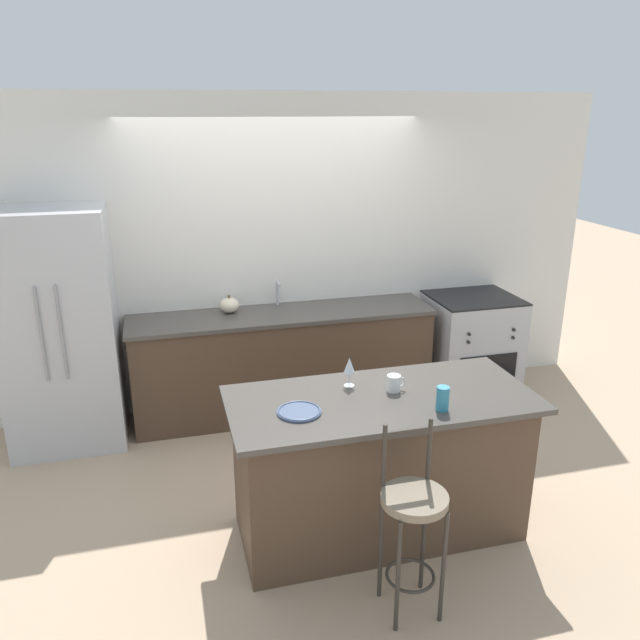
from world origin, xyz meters
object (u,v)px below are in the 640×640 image
Objects in this scene: dinner_plate at (299,411)px; coffee_mug at (394,383)px; refrigerator at (60,330)px; oven_range at (470,345)px; bar_stool_near at (413,517)px; wine_glass at (349,366)px; tumbler_cup at (443,399)px; pumpkin_decoration at (229,305)px.

dinner_plate is 2.16× the size of coffee_mug.
oven_range is at bearing 0.11° from refrigerator.
bar_stool_near is (1.94, -2.41, -0.37)m from refrigerator.
bar_stool_near is 0.84m from dinner_plate.
dinner_plate is at bearing -144.50° from wine_glass.
refrigerator reaches higher than bar_stool_near.
bar_stool_near is at bearing -84.98° from wine_glass.
dinner_plate is 1.78× the size of tumbler_cup.
tumbler_cup is (-1.26, -1.99, 0.54)m from oven_range.
coffee_mug is 0.72× the size of pumpkin_decoration.
coffee_mug is at bearing -130.50° from oven_range.
wine_glass is 1.59× the size of coffee_mug.
dinner_plate is at bearing -85.74° from pumpkin_decoration.
wine_glass reaches higher than bar_stool_near.
coffee_mug is at bearing -38.50° from refrigerator.
coffee_mug reaches higher than dinner_plate.
pumpkin_decoration is (-2.21, 0.17, 0.51)m from oven_range.
dinner_plate is (-2.06, -1.81, 0.47)m from oven_range.
refrigerator is 1.34m from pumpkin_decoration.
wine_glass is 0.29m from coffee_mug.
oven_range is 7.92× the size of coffee_mug.
refrigerator is at bearing 138.94° from tumbler_cup.
oven_range is (3.54, 0.01, -0.47)m from refrigerator.
refrigerator is 2.01× the size of oven_range.
wine_glass is at bearing -39.53° from refrigerator.
tumbler_cup is at bearing -47.12° from wine_glass.
refrigerator is at bearing 141.50° from coffee_mug.
wine_glass is at bearing 35.50° from dinner_plate.
oven_range is 2.42m from tumbler_cup.
pumpkin_decoration is at bearing 103.19° from bar_stool_near.
refrigerator is 7.39× the size of dinner_plate.
dinner_plate is at bearing -50.67° from refrigerator.
bar_stool_near reaches higher than coffee_mug.
refrigerator reaches higher than tumbler_cup.
wine_glass reaches higher than pumpkin_decoration.
pumpkin_decoration is at bearing 112.65° from coffee_mug.
pumpkin_decoration is (-0.77, 1.85, -0.00)m from coffee_mug.
bar_stool_near is 0.69m from tumbler_cup.
tumbler_cup reaches higher than coffee_mug.
oven_range is 0.88× the size of bar_stool_near.
dinner_plate is 0.82m from tumbler_cup.
coffee_mug is (-1.44, -1.68, 0.52)m from oven_range.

